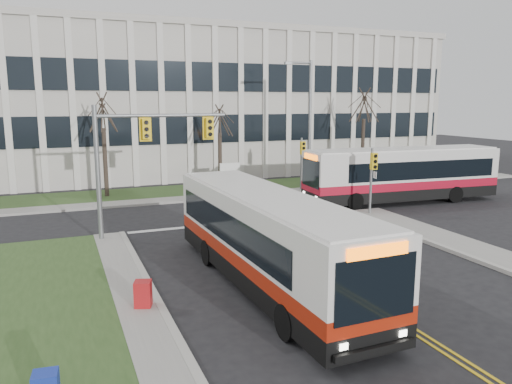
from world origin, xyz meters
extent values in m
plane|color=black|center=(0.00, 0.00, 0.00)|extent=(120.00, 120.00, 0.00)
cube|color=#9E9B93|center=(-7.00, -5.00, 0.07)|extent=(1.20, 26.00, 0.14)
cube|color=#9E9B93|center=(5.00, 15.20, 0.07)|extent=(44.00, 1.60, 0.14)
cube|color=#314C20|center=(5.00, 18.00, 0.06)|extent=(44.00, 5.00, 0.12)
cube|color=beige|center=(5.00, 30.00, 6.00)|extent=(40.00, 16.00, 12.00)
cylinder|color=slate|center=(-7.30, 7.20, 3.10)|extent=(0.22, 0.22, 6.20)
cylinder|color=slate|center=(-4.30, 7.20, 5.70)|extent=(6.00, 0.16, 0.16)
cube|color=yellow|center=(-5.10, 7.05, 5.10)|extent=(0.34, 0.24, 0.92)
cube|color=yellow|center=(-2.10, 7.05, 5.10)|extent=(0.34, 0.24, 0.92)
cylinder|color=slate|center=(7.20, 7.00, 1.90)|extent=(0.14, 0.14, 3.80)
cube|color=yellow|center=(7.20, 6.80, 3.10)|extent=(0.34, 0.24, 0.92)
cylinder|color=slate|center=(7.20, 15.50, 1.90)|extent=(0.14, 0.14, 3.80)
cube|color=yellow|center=(7.20, 15.30, 3.10)|extent=(0.34, 0.24, 0.92)
cylinder|color=slate|center=(8.20, 16.20, 4.60)|extent=(0.20, 0.20, 9.20)
cylinder|color=slate|center=(7.30, 16.20, 9.00)|extent=(1.80, 0.14, 0.14)
cube|color=slate|center=(6.40, 16.20, 8.95)|extent=(0.50, 0.25, 0.18)
cylinder|color=slate|center=(1.90, 17.50, 0.50)|extent=(0.08, 0.08, 1.00)
cylinder|color=slate|center=(3.10, 17.50, 0.50)|extent=(0.08, 0.08, 1.00)
cube|color=white|center=(2.50, 17.50, 1.20)|extent=(1.50, 0.12, 1.60)
cylinder|color=#42352B|center=(-6.00, 18.00, 2.31)|extent=(0.28, 0.28, 4.62)
cylinder|color=#42352B|center=(2.00, 18.20, 2.05)|extent=(0.28, 0.28, 4.09)
cylinder|color=#42352B|center=(14.00, 18.00, 2.48)|extent=(0.28, 0.28, 4.95)
cube|color=#AA1619|center=(-6.80, -1.33, 0.47)|extent=(0.62, 0.59, 0.95)
camera|label=1|loc=(-8.99, -16.03, 6.36)|focal=35.00mm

